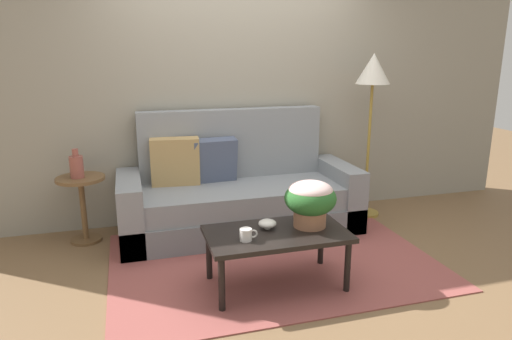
% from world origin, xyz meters
% --- Properties ---
extents(ground_plane, '(14.00, 14.00, 0.00)m').
position_xyz_m(ground_plane, '(0.00, 0.00, 0.00)').
color(ground_plane, brown).
extents(wall_back, '(6.40, 0.12, 2.89)m').
position_xyz_m(wall_back, '(0.00, 1.20, 1.45)').
color(wall_back, gray).
rests_on(wall_back, ground).
extents(area_rug, '(2.61, 1.82, 0.01)m').
position_xyz_m(area_rug, '(0.00, -0.03, 0.01)').
color(area_rug, '#994C47').
rests_on(area_rug, ground).
extents(couch, '(2.24, 0.85, 1.14)m').
position_xyz_m(couch, '(-0.11, 0.74, 0.34)').
color(couch, slate).
rests_on(couch, ground).
extents(coffee_table, '(1.02, 0.57, 0.43)m').
position_xyz_m(coffee_table, '(-0.10, -0.42, 0.38)').
color(coffee_table, black).
rests_on(coffee_table, ground).
extents(side_table, '(0.42, 0.42, 0.61)m').
position_xyz_m(side_table, '(-1.51, 0.84, 0.42)').
color(side_table, brown).
rests_on(side_table, ground).
extents(floor_lamp, '(0.34, 0.34, 1.67)m').
position_xyz_m(floor_lamp, '(1.29, 0.76, 1.39)').
color(floor_lamp, olive).
rests_on(floor_lamp, ground).
extents(potted_plant, '(0.38, 0.38, 0.35)m').
position_xyz_m(potted_plant, '(0.17, -0.39, 0.64)').
color(potted_plant, '#A36B4C').
rests_on(potted_plant, coffee_table).
extents(coffee_mug, '(0.13, 0.08, 0.09)m').
position_xyz_m(coffee_mug, '(-0.35, -0.51, 0.47)').
color(coffee_mug, white).
rests_on(coffee_mug, coffee_table).
extents(snack_bowl, '(0.13, 0.13, 0.07)m').
position_xyz_m(snack_bowl, '(-0.15, -0.34, 0.46)').
color(snack_bowl, silver).
rests_on(snack_bowl, coffee_table).
extents(table_vase, '(0.12, 0.12, 0.26)m').
position_xyz_m(table_vase, '(-1.53, 0.82, 0.71)').
color(table_vase, '#934C42').
rests_on(table_vase, side_table).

